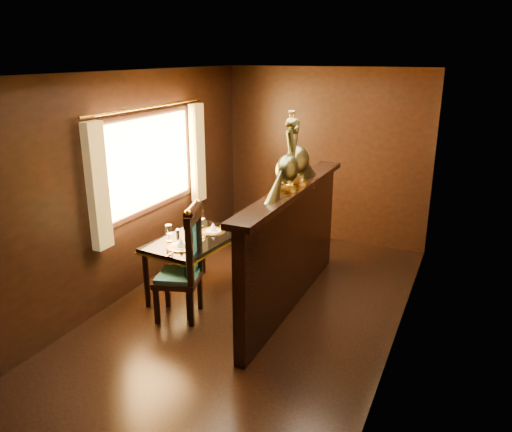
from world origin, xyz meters
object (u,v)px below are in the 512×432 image
at_px(chair_left, 188,260).
at_px(peacock_left, 287,156).
at_px(dining_table, 195,244).
at_px(chair_right, 276,223).
at_px(peacock_right, 297,147).

relative_size(chair_left, peacock_left, 1.79).
distance_m(dining_table, chair_right, 1.14).
distance_m(chair_right, peacock_left, 1.52).
bearing_deg(peacock_right, peacock_left, -90.00).
relative_size(dining_table, chair_right, 1.00).
height_order(peacock_left, peacock_right, peacock_right).
distance_m(chair_left, peacock_left, 1.46).
height_order(dining_table, chair_right, chair_right).
xyz_separation_m(peacock_left, peacock_right, (0.00, 0.28, 0.04)).
bearing_deg(chair_right, chair_left, -105.24).
bearing_deg(dining_table, chair_right, 64.34).
bearing_deg(chair_left, chair_right, 58.82).
distance_m(dining_table, peacock_right, 1.60).
bearing_deg(dining_table, peacock_left, 5.91).
bearing_deg(chair_left, peacock_right, 24.94).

